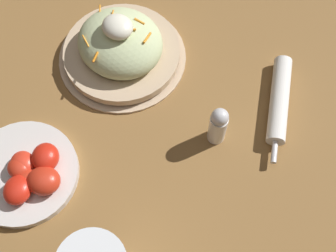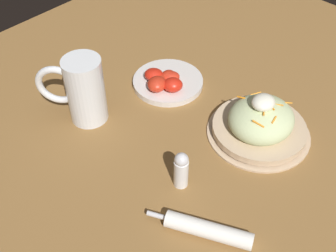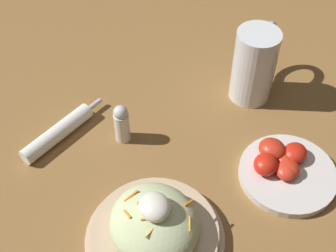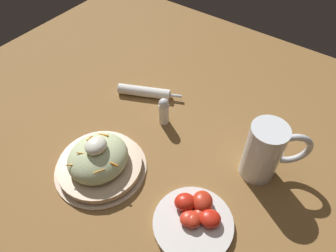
{
  "view_description": "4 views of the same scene",
  "coord_description": "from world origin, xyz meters",
  "views": [
    {
      "loc": [
        0.25,
        -0.27,
        0.68
      ],
      "look_at": [
        0.08,
        -0.03,
        0.07
      ],
      "focal_mm": 48.86,
      "sensor_mm": 36.0,
      "label": 1
    },
    {
      "loc": [
        0.53,
        0.37,
        0.67
      ],
      "look_at": [
        0.08,
        -0.06,
        0.06
      ],
      "focal_mm": 46.03,
      "sensor_mm": 36.0,
      "label": 2
    },
    {
      "loc": [
        -0.42,
        0.19,
        0.68
      ],
      "look_at": [
        0.06,
        -0.03,
        0.08
      ],
      "focal_mm": 49.73,
      "sensor_mm": 36.0,
      "label": 3
    },
    {
      "loc": [
        -0.34,
        -0.33,
        0.64
      ],
      "look_at": [
        0.09,
        -0.02,
        0.06
      ],
      "focal_mm": 33.31,
      "sensor_mm": 36.0,
      "label": 4
    }
  ],
  "objects": [
    {
      "name": "ground_plane",
      "position": [
        0.0,
        0.0,
        0.0
      ],
      "size": [
        1.43,
        1.43,
        0.0
      ],
      "primitive_type": "plane",
      "color": "olive"
    },
    {
      "name": "tomato_plate",
      "position": [
        -0.06,
        -0.2,
        0.02
      ],
      "size": [
        0.17,
        0.17,
        0.05
      ],
      "color": "silver",
      "rests_on": "ground_plane"
    },
    {
      "name": "napkin_roll",
      "position": [
        0.19,
        0.14,
        0.02
      ],
      "size": [
        0.1,
        0.18,
        0.03
      ],
      "color": "white",
      "rests_on": "ground_plane"
    },
    {
      "name": "salad_plate",
      "position": [
        -0.08,
        0.06,
        0.03
      ],
      "size": [
        0.22,
        0.22,
        0.11
      ],
      "color": "#D1B28E",
      "rests_on": "ground_plane"
    },
    {
      "name": "beer_mug",
      "position": [
        0.14,
        -0.26,
        0.07
      ],
      "size": [
        0.11,
        0.13,
        0.16
      ],
      "color": "white",
      "rests_on": "ground_plane"
    },
    {
      "name": "salt_shaker",
      "position": [
        0.13,
        0.03,
        0.04
      ],
      "size": [
        0.03,
        0.03,
        0.08
      ],
      "color": "white",
      "rests_on": "ground_plane"
    }
  ]
}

